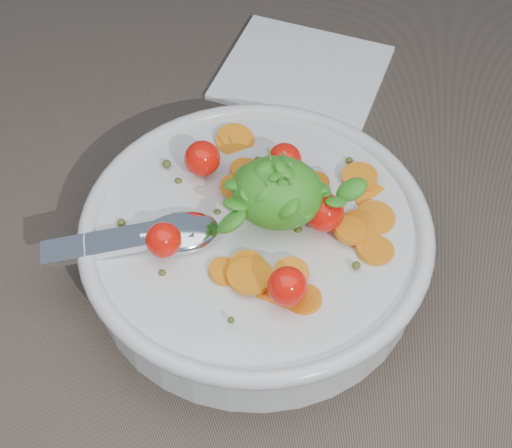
# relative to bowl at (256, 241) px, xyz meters

# --- Properties ---
(ground) EXTENTS (6.00, 6.00, 0.00)m
(ground) POSITION_rel_bowl_xyz_m (-0.02, -0.01, -0.03)
(ground) COLOR #695A4B
(ground) RESTS_ON ground
(bowl) EXTENTS (0.31, 0.29, 0.12)m
(bowl) POSITION_rel_bowl_xyz_m (0.00, 0.00, 0.00)
(bowl) COLOR silver
(bowl) RESTS_ON ground
(napkin) EXTENTS (0.19, 0.17, 0.01)m
(napkin) POSITION_rel_bowl_xyz_m (0.01, 0.25, -0.03)
(napkin) COLOR white
(napkin) RESTS_ON ground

